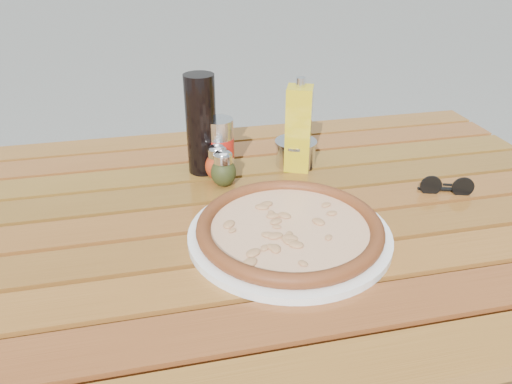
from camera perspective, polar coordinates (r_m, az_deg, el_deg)
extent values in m
cube|color=#361B0C|center=(1.57, -27.14, -10.02)|extent=(0.06, 0.06, 0.70)
cube|color=#391B0D|center=(1.72, 18.52, -4.67)|extent=(0.06, 0.06, 0.70)
cube|color=#39220D|center=(1.00, 0.25, -4.56)|extent=(1.36, 0.86, 0.04)
cube|color=#5F3510|center=(0.68, 8.36, -20.31)|extent=(1.40, 0.09, 0.03)
cube|color=#55260F|center=(0.75, 5.62, -14.70)|extent=(1.40, 0.09, 0.03)
cube|color=#5F3310|center=(0.82, 3.46, -10.02)|extent=(1.40, 0.09, 0.03)
cube|color=#542E0E|center=(0.90, 1.70, -6.12)|extent=(1.40, 0.09, 0.03)
cube|color=#582D0F|center=(0.98, 0.26, -2.85)|extent=(1.40, 0.09, 0.03)
cube|color=#4F2E0E|center=(1.07, -0.96, -0.10)|extent=(1.40, 0.09, 0.03)
cube|color=#55330F|center=(1.16, -1.98, 2.24)|extent=(1.40, 0.09, 0.03)
cube|color=#5A2C0F|center=(1.25, -2.87, 4.24)|extent=(1.40, 0.09, 0.03)
cube|color=#5A310F|center=(1.34, -3.63, 5.97)|extent=(1.40, 0.09, 0.03)
cylinder|color=white|center=(0.89, 3.84, -4.90)|extent=(0.44, 0.44, 0.01)
cylinder|color=#FFDFB6|center=(0.88, 3.86, -4.25)|extent=(0.41, 0.41, 0.01)
torus|color=black|center=(0.88, 3.87, -3.97)|extent=(0.43, 0.43, 0.03)
ellipsoid|color=#BE3815|center=(1.09, -4.42, 2.95)|extent=(0.07, 0.07, 0.06)
cylinder|color=silver|center=(1.07, -4.48, 4.54)|extent=(0.05, 0.05, 0.02)
ellipsoid|color=silver|center=(1.07, -4.50, 4.98)|extent=(0.05, 0.05, 0.02)
ellipsoid|color=#333917|center=(1.06, -3.74, 2.25)|extent=(0.06, 0.06, 0.06)
cylinder|color=silver|center=(1.04, -3.80, 3.88)|extent=(0.05, 0.05, 0.02)
ellipsoid|color=silver|center=(1.04, -3.81, 4.33)|extent=(0.04, 0.04, 0.02)
cylinder|color=black|center=(1.10, -6.29, 7.66)|extent=(0.08, 0.08, 0.22)
cylinder|color=silver|center=(1.12, -4.25, 5.40)|extent=(0.07, 0.07, 0.12)
cylinder|color=red|center=(1.12, -4.24, 5.17)|extent=(0.07, 0.07, 0.04)
cube|color=gold|center=(1.11, 4.88, 7.18)|extent=(0.07, 0.07, 0.19)
cylinder|color=silver|center=(1.08, 5.12, 12.40)|extent=(0.03, 0.03, 0.02)
cylinder|color=silver|center=(1.15, 4.53, 4.38)|extent=(0.12, 0.12, 0.05)
cylinder|color=silver|center=(1.14, 4.58, 5.71)|extent=(0.12, 0.12, 0.01)
sphere|color=silver|center=(1.14, 4.60, 6.08)|extent=(0.02, 0.02, 0.01)
cylinder|color=black|center=(1.09, 19.37, 0.69)|extent=(0.04, 0.02, 0.04)
cylinder|color=black|center=(1.11, 22.58, 0.51)|extent=(0.04, 0.02, 0.04)
cube|color=black|center=(1.09, 21.02, 0.78)|extent=(0.02, 0.01, 0.00)
cube|color=black|center=(1.11, 20.24, 0.27)|extent=(0.09, 0.03, 0.00)
cube|color=black|center=(1.12, 21.16, 0.37)|extent=(0.09, 0.03, 0.00)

